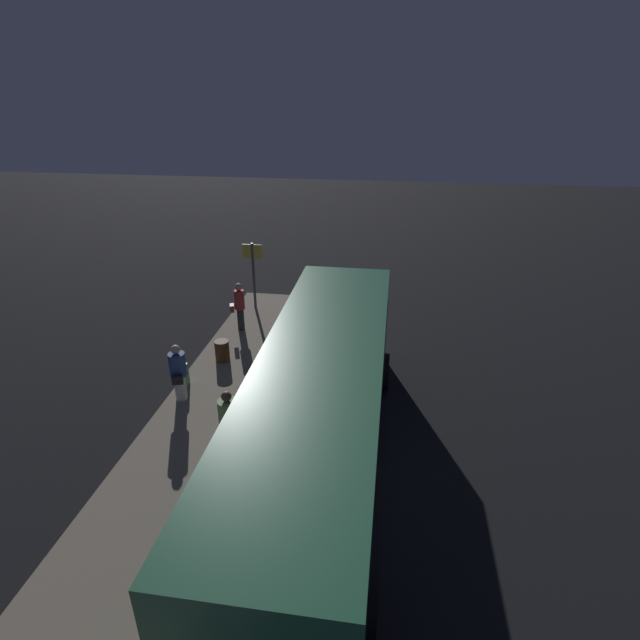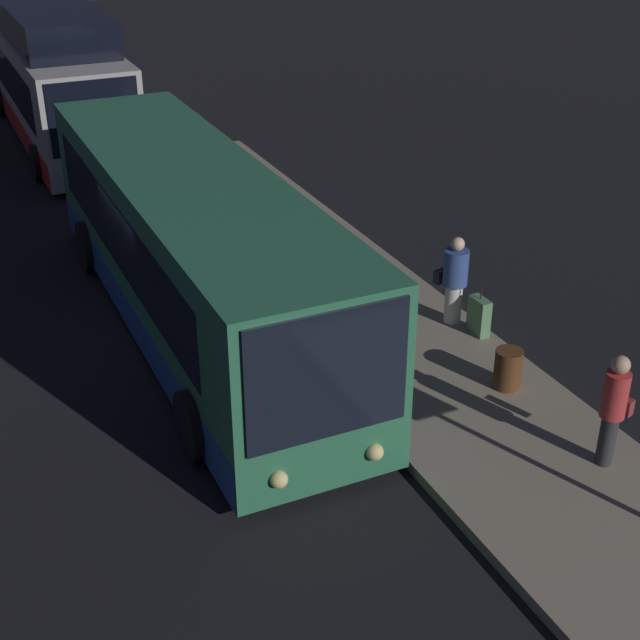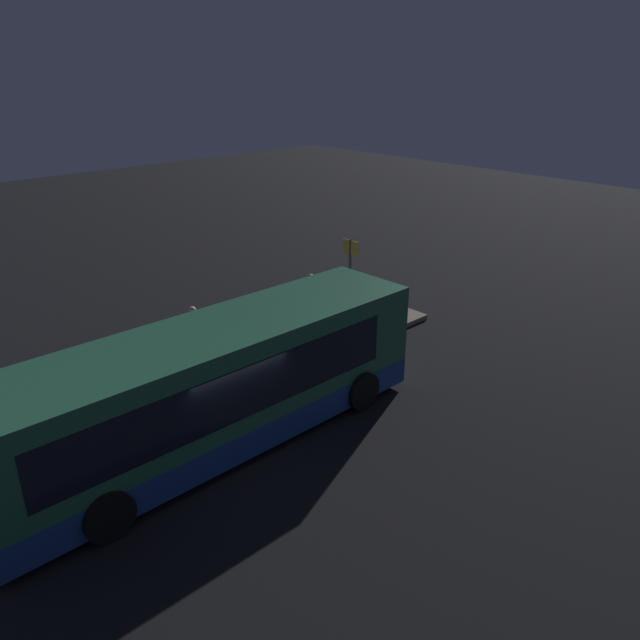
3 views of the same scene
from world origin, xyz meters
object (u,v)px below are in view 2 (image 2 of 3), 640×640
at_px(trash_bin, 508,369).
at_px(suitcase, 479,316).
at_px(bus_second, 54,79).
at_px(passenger_waiting, 455,278).
at_px(bus_lead, 193,251).
at_px(passenger_boarding, 310,260).
at_px(passenger_with_bags, 614,406).

bearing_deg(trash_bin, suitcase, 160.76).
height_order(bus_second, passenger_waiting, bus_second).
height_order(passenger_waiting, suitcase, passenger_waiting).
relative_size(bus_lead, trash_bin, 16.94).
xyz_separation_m(bus_lead, passenger_boarding, (0.24, 2.13, -0.47)).
distance_m(suitcase, trash_bin, 1.77).
distance_m(passenger_boarding, passenger_waiting, 2.68).
xyz_separation_m(passenger_waiting, trash_bin, (2.24, -0.40, -0.54)).
relative_size(passenger_boarding, suitcase, 1.75).
height_order(bus_lead, trash_bin, bus_lead).
height_order(passenger_boarding, passenger_waiting, passenger_waiting).
xyz_separation_m(bus_lead, trash_bin, (4.31, 3.70, -0.98)).
relative_size(bus_second, passenger_waiting, 6.77).
height_order(bus_lead, suitcase, bus_lead).
height_order(bus_lead, passenger_waiting, bus_lead).
bearing_deg(passenger_with_bags, passenger_waiting, 157.23).
relative_size(bus_second, suitcase, 12.15).
distance_m(bus_second, passenger_with_bags, 20.14).
height_order(passenger_boarding, suitcase, passenger_boarding).
height_order(passenger_waiting, passenger_with_bags, passenger_with_bags).
xyz_separation_m(bus_second, trash_bin, (17.58, 3.70, -1.25)).
distance_m(passenger_waiting, passenger_with_bags, 4.45).
bearing_deg(bus_lead, passenger_with_bags, 30.13).
relative_size(bus_lead, suitcase, 12.09).
relative_size(bus_lead, passenger_with_bags, 6.46).
distance_m(bus_second, trash_bin, 18.00).
distance_m(bus_second, passenger_waiting, 15.89).
height_order(bus_lead, passenger_boarding, bus_lead).
relative_size(suitcase, trash_bin, 1.40).
distance_m(bus_lead, suitcase, 5.12).
relative_size(bus_second, passenger_boarding, 6.93).
xyz_separation_m(bus_second, passenger_boarding, (13.51, 2.13, -0.73)).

